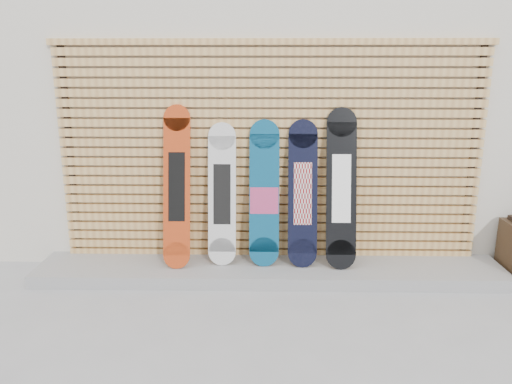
% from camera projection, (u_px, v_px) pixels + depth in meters
% --- Properties ---
extents(ground, '(80.00, 80.00, 0.00)m').
position_uv_depth(ground, '(287.00, 308.00, 4.33)').
color(ground, '#99999B').
rests_on(ground, ground).
extents(building, '(12.00, 5.00, 3.60)m').
position_uv_depth(building, '(314.00, 83.00, 7.27)').
color(building, beige).
rests_on(building, ground).
extents(concrete_step, '(4.60, 0.70, 0.12)m').
position_uv_depth(concrete_step, '(269.00, 270.00, 4.98)').
color(concrete_step, gray).
rests_on(concrete_step, ground).
extents(slat_wall, '(4.26, 0.08, 2.29)m').
position_uv_depth(slat_wall, '(270.00, 152.00, 4.97)').
color(slat_wall, tan).
rests_on(slat_wall, ground).
extents(snowboard_0, '(0.26, 0.39, 1.56)m').
position_uv_depth(snowboard_0, '(177.00, 187.00, 4.85)').
color(snowboard_0, '#B83A13').
rests_on(snowboard_0, concrete_step).
extents(snowboard_1, '(0.27, 0.30, 1.39)m').
position_uv_depth(snowboard_1, '(222.00, 194.00, 4.91)').
color(snowboard_1, silver).
rests_on(snowboard_1, concrete_step).
extents(snowboard_2, '(0.29, 0.32, 1.42)m').
position_uv_depth(snowboard_2, '(264.00, 194.00, 4.89)').
color(snowboard_2, navy).
rests_on(snowboard_2, concrete_step).
extents(snowboard_3, '(0.29, 0.34, 1.42)m').
position_uv_depth(snowboard_3, '(303.00, 194.00, 4.87)').
color(snowboard_3, black).
rests_on(snowboard_3, concrete_step).
extents(snowboard_4, '(0.29, 0.38, 1.54)m').
position_uv_depth(snowboard_4, '(341.00, 189.00, 4.83)').
color(snowboard_4, black).
rests_on(snowboard_4, concrete_step).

